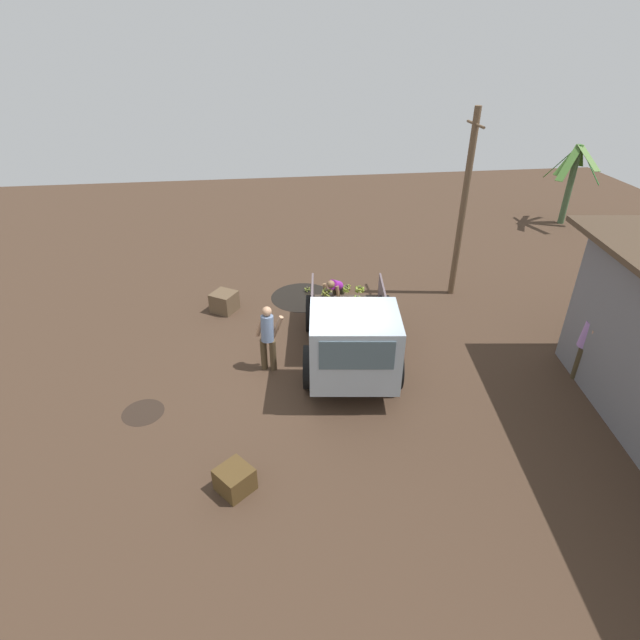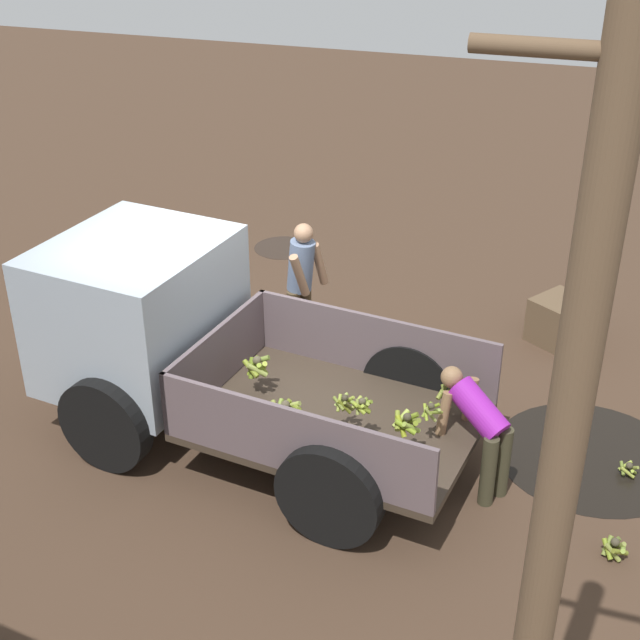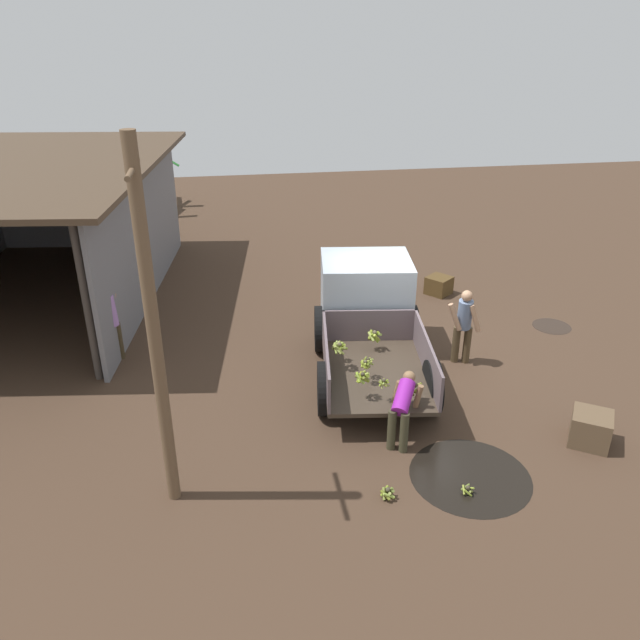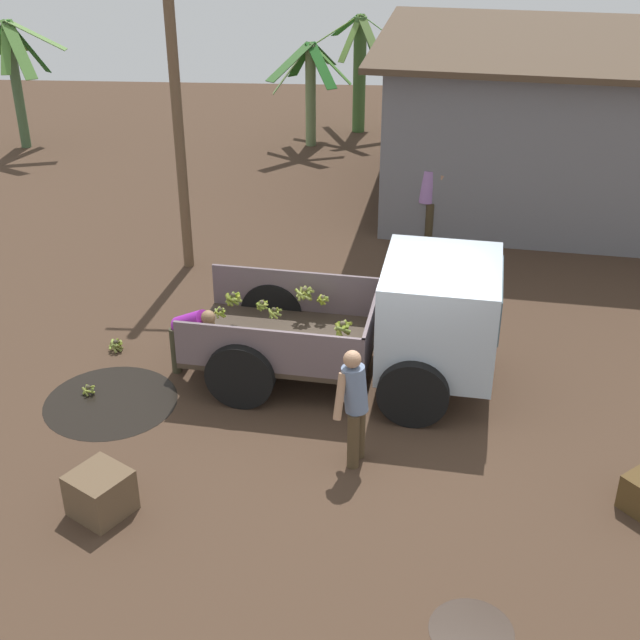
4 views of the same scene
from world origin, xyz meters
TOP-DOWN VIEW (x-y plane):
  - ground at (0.00, 0.00)m, footprint 36.00×36.00m
  - mud_patch_0 at (-3.99, -0.11)m, footprint 1.91×1.91m
  - mud_patch_1 at (0.80, -4.00)m, footprint 0.88×0.88m
  - cargo_truck at (0.23, 0.61)m, footprint 4.61×2.61m
  - warehouse_shed at (4.83, 8.07)m, footprint 9.95×7.46m
  - utility_pole at (-3.71, 4.45)m, footprint 1.06×0.19m
  - banana_palm_2 at (10.29, 10.51)m, footprint 2.32×1.96m
  - banana_palm_4 at (13.05, 6.25)m, footprint 2.65×2.44m
  - banana_palm_5 at (11.63, 6.70)m, footprint 2.62×2.57m
  - person_foreground_visitor at (-0.48, -1.25)m, footprint 0.49×0.70m
  - person_worker_loading at (-2.94, 0.73)m, footprint 0.78×0.71m
  - person_bystander_near_shed at (0.76, 5.88)m, footprint 0.58×0.60m
  - banana_bunch_on_ground_0 at (-4.27, 1.30)m, footprint 0.25×0.24m
  - banana_bunch_on_ground_1 at (-4.36, 0.08)m, footprint 0.20×0.20m
  - wooden_crate_0 at (-3.46, -2.41)m, footprint 0.87×0.87m
  - wooden_crate_1 at (3.11, -2.00)m, footprint 0.79×0.79m

SIDE VIEW (x-z plane):
  - ground at x=0.00m, z-range 0.00..0.00m
  - mud_patch_0 at x=-3.99m, z-range 0.00..0.01m
  - mud_patch_1 at x=0.80m, z-range 0.00..0.01m
  - banana_bunch_on_ground_1 at x=-4.36m, z-range 0.01..0.16m
  - banana_bunch_on_ground_0 at x=-4.27m, z-range 0.01..0.21m
  - wooden_crate_1 at x=3.11m, z-range 0.00..0.46m
  - wooden_crate_0 at x=-3.46m, z-range 0.00..0.56m
  - person_worker_loading at x=-2.94m, z-range 0.13..1.30m
  - person_foreground_visitor at x=-0.48m, z-range 0.09..1.74m
  - person_bystander_near_shed at x=0.76m, z-range 0.09..1.79m
  - cargo_truck at x=0.23m, z-range 0.08..2.06m
  - banana_palm_4 at x=13.05m, z-range 0.18..2.54m
  - banana_palm_5 at x=11.63m, z-range 0.17..3.01m
  - banana_palm_2 at x=10.29m, z-range 0.11..3.43m
  - warehouse_shed at x=4.83m, z-range 0.77..4.22m
  - utility_pole at x=-3.71m, z-range 0.06..5.41m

